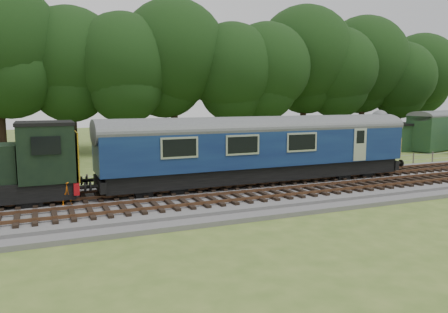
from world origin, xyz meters
name	(u,v)px	position (x,y,z in m)	size (l,w,h in m)	color
ground	(286,193)	(0.00, 0.00, 0.00)	(120.00, 120.00, 0.00)	#4A6726
ballast	(286,190)	(0.00, 0.00, 0.17)	(70.00, 7.00, 0.35)	#4C4C4F
track_north	(273,181)	(0.00, 1.40, 0.42)	(67.20, 2.40, 0.21)	black
track_south	(302,191)	(0.00, -1.60, 0.42)	(67.20, 2.40, 0.21)	black
fence	(249,179)	(0.00, 4.50, 0.00)	(64.00, 0.12, 1.00)	#6B6054
tree_line	(172,150)	(0.00, 22.00, 0.00)	(70.00, 8.00, 18.00)	black
dmu_railcar	(261,144)	(-0.85, 1.40, 2.61)	(18.05, 2.86, 3.88)	black
worker	(67,185)	(-11.28, 0.33, 1.28)	(0.68, 0.45, 1.87)	orange
shed	(398,136)	(20.45, 12.68, 1.39)	(3.99, 3.99, 2.73)	#1A3A23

